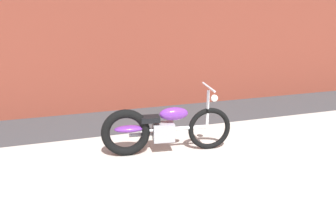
% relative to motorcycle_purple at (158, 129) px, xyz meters
% --- Properties ---
extents(sidewalk_slab, '(36.00, 3.50, 0.01)m').
position_rel_motorcycle_purple_xyz_m(sidewalk_slab, '(-0.00, -0.82, -0.40)').
color(sidewalk_slab, '#B2ADA3').
rests_on(sidewalk_slab, ground).
extents(motorcycle_purple, '(2.00, 0.61, 1.03)m').
position_rel_motorcycle_purple_xyz_m(motorcycle_purple, '(0.00, 0.00, 0.00)').
color(motorcycle_purple, black).
rests_on(motorcycle_purple, ground).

